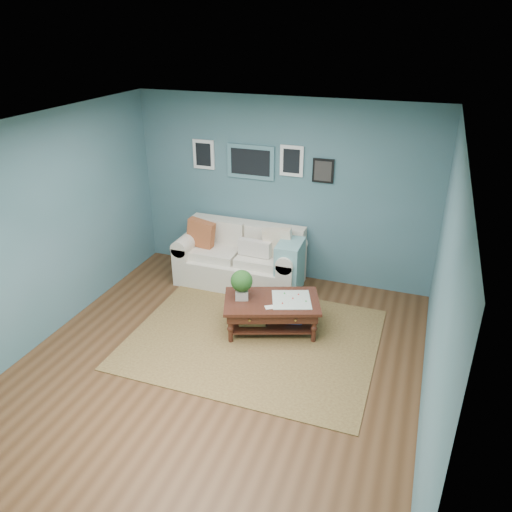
% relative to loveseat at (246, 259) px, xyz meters
% --- Properties ---
extents(room_shell, '(5.00, 5.02, 2.70)m').
position_rel_loveseat_xyz_m(room_shell, '(0.39, -1.97, 0.96)').
color(room_shell, brown).
rests_on(room_shell, ground).
extents(area_rug, '(3.00, 2.40, 0.01)m').
position_rel_loveseat_xyz_m(area_rug, '(0.62, -1.37, -0.39)').
color(area_rug, brown).
rests_on(area_rug, ground).
extents(loveseat, '(1.90, 0.86, 0.97)m').
position_rel_loveseat_xyz_m(loveseat, '(0.00, 0.00, 0.00)').
color(loveseat, silver).
rests_on(loveseat, ground).
extents(coffee_table, '(1.35, 1.06, 0.83)m').
position_rel_loveseat_xyz_m(coffee_table, '(0.70, -1.12, -0.03)').
color(coffee_table, '#361A11').
rests_on(coffee_table, ground).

